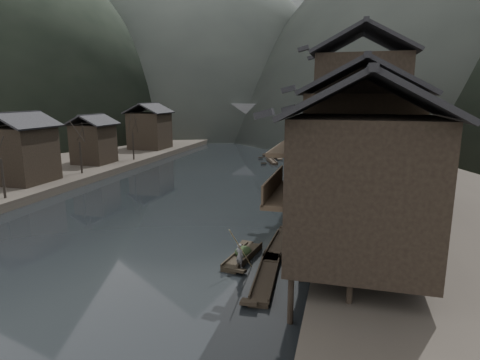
% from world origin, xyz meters
% --- Properties ---
extents(water, '(300.00, 300.00, 0.00)m').
position_xyz_m(water, '(0.00, 0.00, 0.00)').
color(water, black).
rests_on(water, ground).
extents(right_bank, '(40.00, 200.00, 1.80)m').
position_xyz_m(right_bank, '(35.00, 40.00, 0.90)').
color(right_bank, '#2D2823').
rests_on(right_bank, ground).
extents(left_bank, '(40.00, 200.00, 1.20)m').
position_xyz_m(left_bank, '(-35.00, 40.00, 0.60)').
color(left_bank, '#2D2823').
rests_on(left_bank, ground).
extents(stilt_houses, '(9.00, 67.60, 16.60)m').
position_xyz_m(stilt_houses, '(17.28, 19.50, 8.84)').
color(stilt_houses, black).
rests_on(stilt_houses, ground).
extents(left_houses, '(8.10, 53.20, 8.73)m').
position_xyz_m(left_houses, '(-20.50, 20.12, 5.66)').
color(left_houses, black).
rests_on(left_houses, left_bank).
extents(bare_trees, '(3.09, 41.08, 6.18)m').
position_xyz_m(bare_trees, '(-17.00, 10.36, 5.68)').
color(bare_trees, black).
rests_on(bare_trees, left_bank).
extents(moored_sampans, '(3.08, 60.27, 0.47)m').
position_xyz_m(moored_sampans, '(12.00, 20.72, 0.20)').
color(moored_sampans, black).
rests_on(moored_sampans, water).
extents(midriver_boats, '(9.67, 29.55, 0.45)m').
position_xyz_m(midriver_boats, '(1.84, 47.09, 0.20)').
color(midriver_boats, black).
rests_on(midriver_boats, water).
extents(stone_bridge, '(40.00, 6.00, 9.00)m').
position_xyz_m(stone_bridge, '(-0.00, 72.00, 5.11)').
color(stone_bridge, '#4C4C4F').
rests_on(stone_bridge, ground).
extents(hero_sampan, '(1.79, 5.39, 0.44)m').
position_xyz_m(hero_sampan, '(9.92, -3.29, 0.20)').
color(hero_sampan, black).
rests_on(hero_sampan, water).
extents(cargo_heap, '(1.17, 1.53, 0.70)m').
position_xyz_m(cargo_heap, '(9.88, -3.05, 0.79)').
color(cargo_heap, black).
rests_on(cargo_heap, hero_sampan).
extents(boatman, '(0.71, 0.61, 1.63)m').
position_xyz_m(boatman, '(10.18, -5.13, 1.26)').
color(boatman, '#555557').
rests_on(boatman, hero_sampan).
extents(bamboo_pole, '(1.22, 2.19, 3.59)m').
position_xyz_m(bamboo_pole, '(10.38, -5.13, 3.87)').
color(bamboo_pole, '#8C7A51').
rests_on(bamboo_pole, boatman).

